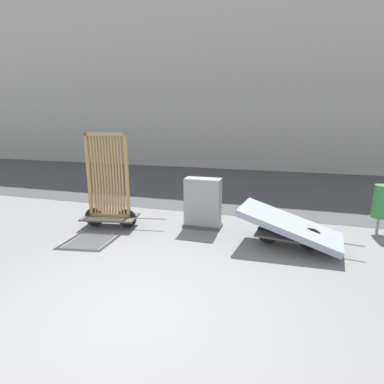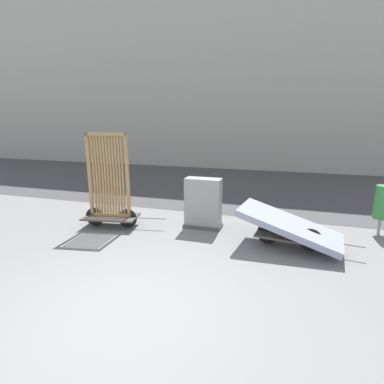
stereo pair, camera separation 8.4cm
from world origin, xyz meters
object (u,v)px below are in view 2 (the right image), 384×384
(trash_bin, at_px, (383,203))
(utility_cabinet, at_px, (203,205))
(bike_cart_with_mattress, at_px, (290,227))
(bike_cart_with_bedframe, at_px, (110,194))

(trash_bin, bearing_deg, utility_cabinet, -169.62)
(bike_cart_with_mattress, relative_size, utility_cabinet, 2.01)
(utility_cabinet, xyz_separation_m, trash_bin, (3.81, 0.70, 0.19))
(bike_cart_with_mattress, bearing_deg, trash_bin, 42.42)
(bike_cart_with_mattress, height_order, trash_bin, trash_bin)
(bike_cart_with_bedframe, height_order, trash_bin, bike_cart_with_bedframe)
(bike_cart_with_bedframe, xyz_separation_m, trash_bin, (5.89, 1.29, -0.07))
(bike_cart_with_bedframe, bearing_deg, bike_cart_with_mattress, -9.65)
(bike_cart_with_bedframe, distance_m, utility_cabinet, 2.17)
(bike_cart_with_mattress, bearing_deg, utility_cabinet, 170.85)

